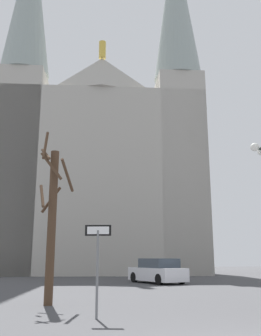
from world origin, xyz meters
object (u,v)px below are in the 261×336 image
at_px(bare_tree, 52,217).
at_px(parked_car_near_white, 157,271).
at_px(cathedral, 101,151).
at_px(one_way_arrow_sign, 98,256).

xyz_separation_m(bare_tree, parked_car_near_white, (5.88, 10.70, -2.25)).
height_order(cathedral, one_way_arrow_sign, cathedral).
xyz_separation_m(one_way_arrow_sign, parked_car_near_white, (4.35, 13.80, -0.90)).
relative_size(cathedral, one_way_arrow_sign, 15.75).
bearing_deg(parked_car_near_white, one_way_arrow_sign, -107.49).
height_order(one_way_arrow_sign, parked_car_near_white, one_way_arrow_sign).
relative_size(cathedral, parked_car_near_white, 8.43).
distance_m(cathedral, parked_car_near_white, 17.89).
height_order(cathedral, bare_tree, cathedral).
relative_size(bare_tree, parked_car_near_white, 1.36).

